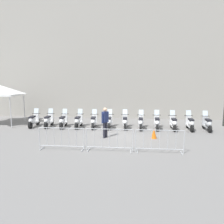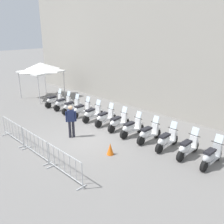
% 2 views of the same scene
% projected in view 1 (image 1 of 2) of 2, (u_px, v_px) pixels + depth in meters
% --- Properties ---
extents(ground_plane, '(120.00, 120.00, 0.00)m').
position_uv_depth(ground_plane, '(114.00, 137.00, 12.52)').
color(ground_plane, slate).
extents(building_facade, '(28.07, 6.02, 12.78)m').
position_uv_depth(building_facade, '(122.00, 44.00, 18.75)').
color(building_facade, '#9E998E').
rests_on(building_facade, ground).
extents(motorcycle_0, '(0.56, 1.73, 1.24)m').
position_uv_depth(motorcycle_0, '(33.00, 120.00, 15.05)').
color(motorcycle_0, black).
rests_on(motorcycle_0, ground).
extents(motorcycle_1, '(0.56, 1.73, 1.24)m').
position_uv_depth(motorcycle_1, '(48.00, 121.00, 14.99)').
color(motorcycle_1, black).
rests_on(motorcycle_1, ground).
extents(motorcycle_2, '(0.56, 1.73, 1.24)m').
position_uv_depth(motorcycle_2, '(63.00, 121.00, 14.84)').
color(motorcycle_2, black).
rests_on(motorcycle_2, ground).
extents(motorcycle_3, '(0.61, 1.72, 1.24)m').
position_uv_depth(motorcycle_3, '(78.00, 121.00, 14.79)').
color(motorcycle_3, black).
rests_on(motorcycle_3, ground).
extents(motorcycle_4, '(0.56, 1.73, 1.24)m').
position_uv_depth(motorcycle_4, '(94.00, 122.00, 14.67)').
color(motorcycle_4, black).
rests_on(motorcycle_4, ground).
extents(motorcycle_5, '(0.56, 1.73, 1.24)m').
position_uv_depth(motorcycle_5, '(109.00, 122.00, 14.63)').
color(motorcycle_5, black).
rests_on(motorcycle_5, ground).
extents(motorcycle_6, '(0.56, 1.73, 1.24)m').
position_uv_depth(motorcycle_6, '(125.00, 122.00, 14.54)').
color(motorcycle_6, black).
rests_on(motorcycle_6, ground).
extents(motorcycle_7, '(0.66, 1.72, 1.24)m').
position_uv_depth(motorcycle_7, '(141.00, 123.00, 14.34)').
color(motorcycle_7, black).
rests_on(motorcycle_7, ground).
extents(motorcycle_8, '(0.66, 1.72, 1.24)m').
position_uv_depth(motorcycle_8, '(157.00, 123.00, 14.30)').
color(motorcycle_8, black).
rests_on(motorcycle_8, ground).
extents(motorcycle_9, '(0.62, 1.72, 1.24)m').
position_uv_depth(motorcycle_9, '(173.00, 123.00, 14.15)').
color(motorcycle_9, black).
rests_on(motorcycle_9, ground).
extents(motorcycle_10, '(0.63, 1.72, 1.24)m').
position_uv_depth(motorcycle_10, '(190.00, 123.00, 14.07)').
color(motorcycle_10, black).
rests_on(motorcycle_10, ground).
extents(motorcycle_11, '(0.63, 1.72, 1.24)m').
position_uv_depth(motorcycle_11, '(207.00, 124.00, 13.93)').
color(motorcycle_11, black).
rests_on(motorcycle_11, ground).
extents(barrier_segment_0, '(2.17, 0.70, 1.07)m').
position_uv_depth(barrier_segment_0, '(62.00, 139.00, 10.12)').
color(barrier_segment_0, '#B2B5B7').
rests_on(barrier_segment_0, ground).
extents(barrier_segment_1, '(2.17, 0.70, 1.07)m').
position_uv_depth(barrier_segment_1, '(109.00, 140.00, 9.90)').
color(barrier_segment_1, '#B2B5B7').
rests_on(barrier_segment_1, ground).
extents(barrier_segment_2, '(2.17, 0.70, 1.07)m').
position_uv_depth(barrier_segment_2, '(160.00, 142.00, 9.68)').
color(barrier_segment_2, '#B2B5B7').
rests_on(barrier_segment_2, ground).
extents(officer_near_row_end, '(0.40, 0.43, 1.73)m').
position_uv_depth(officer_near_row_end, '(105.00, 121.00, 12.17)').
color(officer_near_row_end, '#23232D').
rests_on(officer_near_row_end, ground).
extents(traffic_cone, '(0.32, 0.32, 0.55)m').
position_uv_depth(traffic_cone, '(154.00, 134.00, 12.12)').
color(traffic_cone, orange).
rests_on(traffic_cone, ground).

